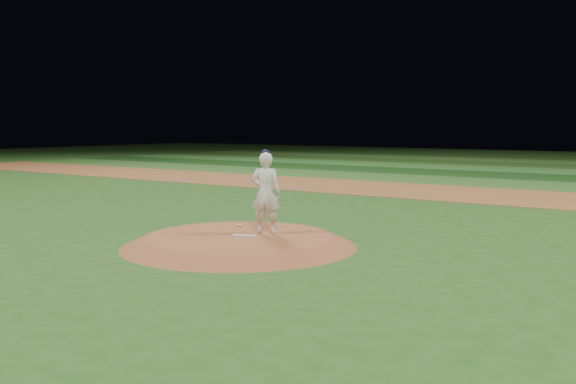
{
  "coord_description": "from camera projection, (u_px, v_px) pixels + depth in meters",
  "views": [
    {
      "loc": [
        9.39,
        -11.5,
        2.84
      ],
      "look_at": [
        0.0,
        2.0,
        1.1
      ],
      "focal_mm": 40.0,
      "sensor_mm": 36.0,
      "label": 1
    }
  ],
  "objects": [
    {
      "name": "ground",
      "position": [
        239.0,
        246.0,
        15.02
      ],
      "size": [
        120.0,
        120.0,
        0.0
      ],
      "primitive_type": "plane",
      "color": "#27541B",
      "rests_on": "ground"
    },
    {
      "name": "infield_dirt_band",
      "position": [
        454.0,
        193.0,
        26.45
      ],
      "size": [
        70.0,
        6.0,
        0.02
      ],
      "primitive_type": "cube",
      "color": "#96592E",
      "rests_on": "ground"
    },
    {
      "name": "outfield_stripe_0",
      "position": [
        495.0,
        183.0,
        30.94
      ],
      "size": [
        70.0,
        5.0,
        0.02
      ],
      "primitive_type": "cube",
      "color": "#336625",
      "rests_on": "ground"
    },
    {
      "name": "outfield_stripe_1",
      "position": [
        523.0,
        176.0,
        35.02
      ],
      "size": [
        70.0,
        5.0,
        0.02
      ],
      "primitive_type": "cube",
      "color": "#174014",
      "rests_on": "ground"
    },
    {
      "name": "outfield_stripe_2",
      "position": [
        545.0,
        171.0,
        39.1
      ],
      "size": [
        70.0,
        5.0,
        0.02
      ],
      "primitive_type": "cube",
      "color": "#32732A",
      "rests_on": "ground"
    },
    {
      "name": "outfield_stripe_3",
      "position": [
        563.0,
        166.0,
        43.18
      ],
      "size": [
        70.0,
        5.0,
        0.02
      ],
      "primitive_type": "cube",
      "color": "#274E19",
      "rests_on": "ground"
    },
    {
      "name": "pitchers_mound",
      "position": [
        239.0,
        241.0,
        15.01
      ],
      "size": [
        5.5,
        5.5,
        0.25
      ],
      "primitive_type": "cone",
      "color": "#9A532F",
      "rests_on": "ground"
    },
    {
      "name": "pitching_rubber",
      "position": [
        245.0,
        235.0,
        14.92
      ],
      "size": [
        0.57,
        0.33,
        0.03
      ],
      "primitive_type": "cube",
      "rotation": [
        0.0,
        0.0,
        0.36
      ],
      "color": "white",
      "rests_on": "pitchers_mound"
    },
    {
      "name": "rosin_bag",
      "position": [
        240.0,
        225.0,
        16.33
      ],
      "size": [
        0.12,
        0.12,
        0.06
      ],
      "primitive_type": "ellipsoid",
      "color": "silver",
      "rests_on": "pitchers_mound"
    },
    {
      "name": "pitcher_on_mound",
      "position": [
        266.0,
        192.0,
        15.21
      ],
      "size": [
        0.83,
        0.7,
        2.0
      ],
      "color": "white",
      "rests_on": "pitchers_mound"
    }
  ]
}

